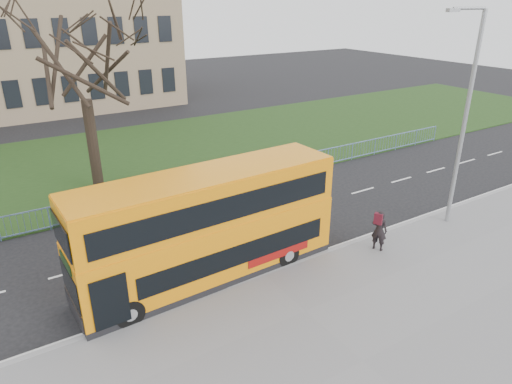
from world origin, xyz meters
TOP-DOWN VIEW (x-y plane):
  - ground at (0.00, 0.00)m, footprint 120.00×120.00m
  - pavement at (0.00, -6.75)m, footprint 80.00×10.50m
  - kerb at (0.00, -1.55)m, footprint 80.00×0.20m
  - grass_verge at (0.00, 14.30)m, footprint 80.00×15.40m
  - guard_railing at (0.00, 6.60)m, footprint 40.00×0.12m
  - bare_tree at (-3.00, 10.00)m, footprint 8.03×8.03m
  - yellow_bus at (-1.63, -0.51)m, footprint 9.71×2.67m
  - pedestrian at (4.92, -2.49)m, footprint 0.65×0.74m
  - street_lamp at (9.41, -2.33)m, footprint 1.92×0.50m

SIDE VIEW (x-z plane):
  - ground at x=0.00m, z-range 0.00..0.00m
  - grass_verge at x=0.00m, z-range 0.00..0.08m
  - pavement at x=0.00m, z-range 0.00..0.12m
  - kerb at x=0.00m, z-range 0.00..0.14m
  - guard_railing at x=0.00m, z-range 0.00..1.10m
  - pedestrian at x=4.92m, z-range 0.12..1.83m
  - yellow_bus at x=-1.63m, z-range 0.15..4.18m
  - street_lamp at x=9.41m, z-range 0.56..9.67m
  - bare_tree at x=-3.00m, z-range 0.08..11.55m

